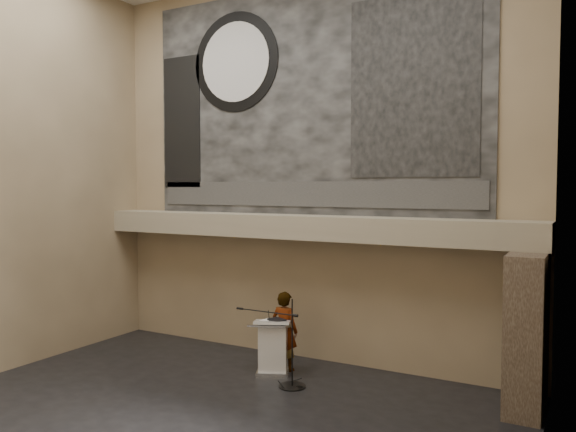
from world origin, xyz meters
The scene contains 18 objects.
floor centered at (0.00, 0.00, 0.00)m, with size 10.00×10.00×0.00m, color black.
wall_back centered at (0.00, 4.00, 4.25)m, with size 10.00×0.02×8.50m, color #7E6B50.
wall_right centered at (5.00, 0.00, 4.25)m, with size 0.02×8.00×8.50m, color #7E6B50.
soffit centered at (0.00, 3.60, 2.95)m, with size 10.00×0.80×0.50m, color gray.
sprinkler_left centered at (-1.60, 3.55, 2.67)m, with size 0.04×0.04×0.06m, color #B2893D.
sprinkler_right centered at (1.90, 3.55, 2.67)m, with size 0.04×0.04×0.06m, color #B2893D.
banner centered at (0.00, 3.97, 5.70)m, with size 8.00×0.05×5.00m, color black.
banner_text_strip centered at (0.00, 3.93, 3.65)m, with size 7.76×0.02×0.55m, color #313131.
banner_clock_rim centered at (-1.80, 3.93, 6.70)m, with size 2.30×2.30×0.02m, color black.
banner_clock_face centered at (-1.80, 3.91, 6.70)m, with size 1.84×1.84×0.02m, color silver.
banner_building_print centered at (2.40, 3.93, 5.80)m, with size 2.60×0.02×3.60m, color black.
banner_brick_print centered at (-3.40, 3.93, 5.40)m, with size 1.10×0.02×3.20m, color black.
stone_pier centered at (4.65, 3.15, 1.35)m, with size 0.60×1.40×2.70m, color #3F3126.
lectern centered at (-0.06, 2.67, 0.55)m, with size 0.86×0.75×1.13m.
binder centered at (0.02, 2.70, 1.12)m, with size 0.32×0.25×0.04m, color black.
papers centered at (-0.16, 2.62, 1.10)m, with size 0.22×0.31×0.01m, color white.
speaker_person centered at (0.02, 3.02, 0.82)m, with size 0.60×0.39×1.65m, color silver.
mic_stand centered at (0.59, 2.21, 0.25)m, with size 1.52×0.52×1.69m.
Camera 1 is at (5.64, -7.01, 3.81)m, focal length 35.00 mm.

